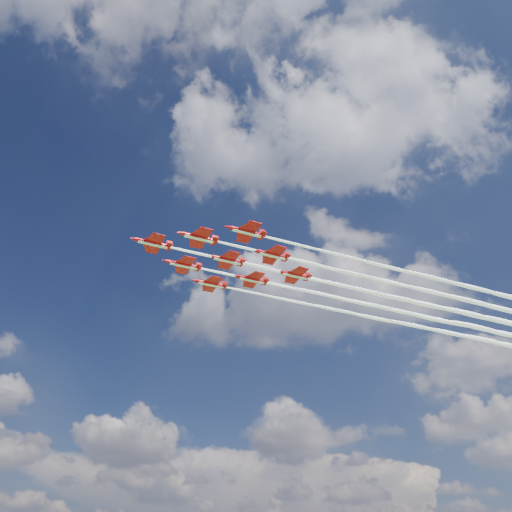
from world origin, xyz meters
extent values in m
cylinder|color=#A8090D|center=(-21.77, -13.83, 81.29)|extent=(7.42, 6.38, 1.18)
cone|color=#A8090D|center=(-25.94, -17.25, 81.29)|extent=(2.42, 2.28, 1.18)
cone|color=#A8090D|center=(-17.85, -10.63, 81.29)|extent=(1.93, 1.86, 1.08)
ellipsoid|color=black|center=(-23.44, -15.20, 81.78)|extent=(2.35, 2.18, 0.77)
cube|color=#A8090D|center=(-21.35, -13.49, 81.24)|extent=(8.95, 9.85, 0.15)
cube|color=#A8090D|center=(-18.43, -11.10, 81.29)|extent=(3.62, 3.96, 0.13)
cube|color=#A8090D|center=(-18.27, -10.97, 82.26)|extent=(1.43, 1.21, 1.94)
cube|color=silver|center=(-21.77, -13.83, 80.75)|extent=(6.87, 5.87, 0.13)
cylinder|color=#A8090D|center=(-8.68, -12.77, 81.29)|extent=(7.42, 6.38, 1.18)
cone|color=#A8090D|center=(-12.85, -16.18, 81.29)|extent=(2.42, 2.28, 1.18)
cone|color=#A8090D|center=(-4.76, -9.56, 81.29)|extent=(1.93, 1.86, 1.08)
ellipsoid|color=black|center=(-10.35, -14.14, 81.78)|extent=(2.35, 2.18, 0.77)
cube|color=#A8090D|center=(-8.26, -12.43, 81.24)|extent=(8.95, 9.85, 0.15)
cube|color=#A8090D|center=(-5.34, -10.04, 81.29)|extent=(3.62, 3.96, 0.13)
cube|color=#A8090D|center=(-5.18, -9.91, 82.26)|extent=(1.43, 1.21, 1.94)
cube|color=silver|center=(-8.68, -12.77, 80.75)|extent=(6.87, 5.87, 0.13)
cylinder|color=#A8090D|center=(-18.15, -1.21, 81.29)|extent=(7.42, 6.38, 1.18)
cone|color=#A8090D|center=(-22.31, -4.62, 81.29)|extent=(2.42, 2.28, 1.18)
cone|color=#A8090D|center=(-14.23, 2.00, 81.29)|extent=(1.93, 1.86, 1.08)
ellipsoid|color=black|center=(-19.81, -2.58, 81.78)|extent=(2.35, 2.18, 0.77)
cube|color=#A8090D|center=(-17.73, -0.87, 81.24)|extent=(8.95, 9.85, 0.15)
cube|color=#A8090D|center=(-14.81, 1.52, 81.29)|extent=(3.62, 3.96, 0.13)
cube|color=#A8090D|center=(-14.65, 1.66, 82.26)|extent=(1.43, 1.21, 1.94)
cube|color=silver|center=(-18.15, -1.21, 80.75)|extent=(6.87, 5.87, 0.13)
cylinder|color=#A8090D|center=(4.41, -11.71, 81.29)|extent=(7.42, 6.38, 1.18)
cone|color=#A8090D|center=(0.24, -15.12, 81.29)|extent=(2.42, 2.28, 1.18)
cone|color=#A8090D|center=(8.33, -8.50, 81.29)|extent=(1.93, 1.86, 1.08)
ellipsoid|color=black|center=(2.74, -13.08, 81.78)|extent=(2.35, 2.18, 0.77)
cube|color=#A8090D|center=(4.83, -11.37, 81.24)|extent=(8.95, 9.85, 0.15)
cube|color=#A8090D|center=(7.75, -8.98, 81.29)|extent=(3.62, 3.96, 0.13)
cube|color=#A8090D|center=(7.91, -8.84, 82.26)|extent=(1.43, 1.21, 1.94)
cube|color=silver|center=(4.41, -11.71, 80.75)|extent=(6.87, 5.87, 0.13)
cylinder|color=#A8090D|center=(-5.06, -0.15, 81.29)|extent=(7.42, 6.38, 1.18)
cone|color=#A8090D|center=(-9.22, -3.56, 81.29)|extent=(2.42, 2.28, 1.18)
cone|color=#A8090D|center=(-1.14, 3.06, 81.29)|extent=(1.93, 1.86, 1.08)
ellipsoid|color=black|center=(-6.72, -1.51, 81.78)|extent=(2.35, 2.18, 0.77)
cube|color=#A8090D|center=(-4.64, 0.19, 81.24)|extent=(8.95, 9.85, 0.15)
cube|color=#A8090D|center=(-1.72, 2.58, 81.29)|extent=(3.62, 3.96, 0.13)
cube|color=#A8090D|center=(-1.56, 2.72, 82.26)|extent=(1.43, 1.21, 1.94)
cube|color=silver|center=(-5.06, -0.15, 80.75)|extent=(6.87, 5.87, 0.13)
cylinder|color=#A8090D|center=(-14.52, 11.41, 81.29)|extent=(7.42, 6.38, 1.18)
cone|color=#A8090D|center=(-18.69, 8.00, 81.29)|extent=(2.42, 2.28, 1.18)
cone|color=#A8090D|center=(-10.61, 14.62, 81.29)|extent=(1.93, 1.86, 1.08)
ellipsoid|color=black|center=(-16.19, 10.05, 81.78)|extent=(2.35, 2.18, 0.77)
cube|color=#A8090D|center=(-14.11, 11.75, 81.24)|extent=(8.95, 9.85, 0.15)
cube|color=#A8090D|center=(-11.19, 14.14, 81.29)|extent=(3.62, 3.96, 0.13)
cube|color=#A8090D|center=(-11.02, 14.28, 82.26)|extent=(1.43, 1.21, 1.94)
cube|color=silver|center=(-14.52, 11.41, 80.75)|extent=(6.87, 5.87, 0.13)
cylinder|color=#A8090D|center=(8.03, 0.91, 81.29)|extent=(7.42, 6.38, 1.18)
cone|color=#A8090D|center=(3.87, -2.50, 81.29)|extent=(2.42, 2.28, 1.18)
cone|color=#A8090D|center=(11.95, 4.12, 81.29)|extent=(1.93, 1.86, 1.08)
ellipsoid|color=black|center=(6.37, -0.45, 81.78)|extent=(2.35, 2.18, 0.77)
cube|color=#A8090D|center=(8.45, 1.25, 81.24)|extent=(8.95, 9.85, 0.15)
cube|color=#A8090D|center=(11.37, 3.64, 81.29)|extent=(3.62, 3.96, 0.13)
cube|color=#A8090D|center=(11.53, 3.78, 82.26)|extent=(1.43, 1.21, 1.94)
cube|color=silver|center=(8.03, 0.91, 80.75)|extent=(6.87, 5.87, 0.13)
cylinder|color=#A8090D|center=(-1.43, 12.47, 81.29)|extent=(7.42, 6.38, 1.18)
cone|color=#A8090D|center=(-5.60, 9.06, 81.29)|extent=(2.42, 2.28, 1.18)
cone|color=#A8090D|center=(2.48, 15.68, 81.29)|extent=(1.93, 1.86, 1.08)
ellipsoid|color=black|center=(-3.10, 11.11, 81.78)|extent=(2.35, 2.18, 0.77)
cube|color=#A8090D|center=(-1.02, 12.82, 81.24)|extent=(8.95, 9.85, 0.15)
cube|color=#A8090D|center=(1.90, 15.20, 81.29)|extent=(3.62, 3.96, 0.13)
cube|color=#A8090D|center=(2.07, 15.34, 82.26)|extent=(1.43, 1.21, 1.94)
cube|color=silver|center=(-1.43, 12.47, 80.75)|extent=(6.87, 5.87, 0.13)
cylinder|color=#A8090D|center=(11.66, 13.54, 81.29)|extent=(7.42, 6.38, 1.18)
cone|color=#A8090D|center=(7.49, 10.12, 81.29)|extent=(2.42, 2.28, 1.18)
cone|color=#A8090D|center=(15.57, 16.74, 81.29)|extent=(1.93, 1.86, 1.08)
ellipsoid|color=black|center=(9.99, 12.17, 81.78)|extent=(2.35, 2.18, 0.77)
cube|color=#A8090D|center=(12.07, 13.88, 81.24)|extent=(8.95, 9.85, 0.15)
cube|color=#A8090D|center=(14.99, 16.27, 81.29)|extent=(3.62, 3.96, 0.13)
cube|color=#A8090D|center=(15.16, 16.40, 82.26)|extent=(1.43, 1.21, 1.94)
cube|color=silver|center=(11.66, 13.54, 80.75)|extent=(6.87, 5.87, 0.13)
camera|label=1|loc=(36.83, -113.19, 4.00)|focal=35.00mm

